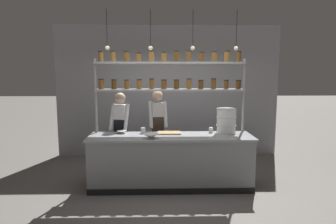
% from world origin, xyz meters
% --- Properties ---
extents(ground_plane, '(40.00, 40.00, 0.00)m').
position_xyz_m(ground_plane, '(0.00, 0.00, 0.00)').
color(ground_plane, slate).
extents(back_wall, '(5.26, 0.12, 3.09)m').
position_xyz_m(back_wall, '(0.00, 2.04, 1.55)').
color(back_wall, '#939399').
rests_on(back_wall, ground_plane).
extents(prep_counter, '(2.86, 0.76, 0.92)m').
position_xyz_m(prep_counter, '(0.00, -0.00, 0.46)').
color(prep_counter, gray).
rests_on(prep_counter, ground_plane).
extents(spice_shelf_unit, '(2.74, 0.28, 2.40)m').
position_xyz_m(spice_shelf_unit, '(-0.00, 0.33, 1.90)').
color(spice_shelf_unit, '#999BA0').
rests_on(spice_shelf_unit, ground_plane).
extents(chef_left, '(0.41, 0.34, 1.63)m').
position_xyz_m(chef_left, '(-0.94, 0.57, 0.93)').
color(chef_left, black).
rests_on(chef_left, ground_plane).
extents(chef_center, '(0.39, 0.31, 1.66)m').
position_xyz_m(chef_center, '(-0.23, 0.77, 0.95)').
color(chef_center, black).
rests_on(chef_center, ground_plane).
extents(container_stack, '(0.36, 0.36, 0.45)m').
position_xyz_m(container_stack, '(1.01, 0.19, 1.14)').
color(container_stack, white).
rests_on(container_stack, prep_counter).
extents(cutting_board, '(0.40, 0.26, 0.02)m').
position_xyz_m(cutting_board, '(-0.02, 0.18, 0.93)').
color(cutting_board, '#A88456').
rests_on(cutting_board, prep_counter).
extents(prep_bowl_near_left, '(0.27, 0.27, 0.07)m').
position_xyz_m(prep_bowl_near_left, '(-0.34, -0.20, 0.96)').
color(prep_bowl_near_left, white).
rests_on(prep_bowl_near_left, prep_counter).
extents(prep_bowl_center_front, '(0.17, 0.17, 0.05)m').
position_xyz_m(prep_bowl_center_front, '(-0.88, 0.21, 0.94)').
color(prep_bowl_center_front, silver).
rests_on(prep_bowl_center_front, prep_counter).
extents(serving_cup_front, '(0.07, 0.07, 0.10)m').
position_xyz_m(serving_cup_front, '(0.74, 0.24, 0.97)').
color(serving_cup_front, silver).
rests_on(serving_cup_front, prep_counter).
extents(serving_cup_by_board, '(0.08, 0.08, 0.10)m').
position_xyz_m(serving_cup_by_board, '(-0.49, 0.21, 0.97)').
color(serving_cup_by_board, '#B2B7BC').
rests_on(serving_cup_by_board, prep_counter).
extents(pendant_light_row, '(2.23, 0.07, 0.66)m').
position_xyz_m(pendant_light_row, '(0.02, 0.00, 2.45)').
color(pendant_light_row, black).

